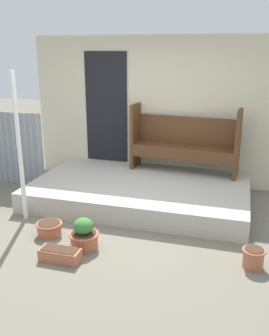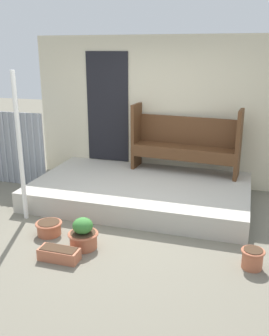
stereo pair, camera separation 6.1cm
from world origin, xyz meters
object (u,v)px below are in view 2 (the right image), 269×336
Objects in this scene: flower_pot_middle at (83,235)px; flower_pot_right at (252,258)px; support_post at (20,148)px; flower_pot_left at (49,227)px; planter_box_rect at (59,254)px; bench at (185,140)px.

flower_pot_middle reaches higher than flower_pot_right.
support_post is 1.55m from flower_pot_middle.
flower_pot_left is 0.74× the size of planter_box_rect.
support_post is at bearing 172.65° from flower_pot_right.
planter_box_rect is at bearing -51.07° from flower_pot_left.
bench is at bearing 43.54° from support_post.
flower_pot_left is at bearing 178.89° from flower_pot_right.
flower_pot_middle is at bearing -104.21° from bench.
bench is 5.25× the size of flower_pot_left.
support_post reaches higher than flower_pot_left.
planter_box_rect is at bearing -41.38° from support_post.
flower_pot_middle is at bearing 66.59° from planter_box_rect.
flower_pot_middle is (-0.83, -2.44, -0.70)m from bench.
support_post is at bearing 154.97° from flower_pot_middle.
flower_pot_left is 0.89× the size of flower_pot_middle.
bench is 3.06m from planter_box_rect.
planter_box_rect is (-0.15, -0.35, -0.10)m from flower_pot_middle.
flower_pot_middle is (1.16, -0.54, -0.88)m from support_post.
flower_pot_middle is 2.01m from flower_pot_right.
bench reaches higher than flower_pot_left.
flower_pot_right is (2.01, 0.13, -0.05)m from flower_pot_middle.
flower_pot_right is 2.21m from planter_box_rect.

